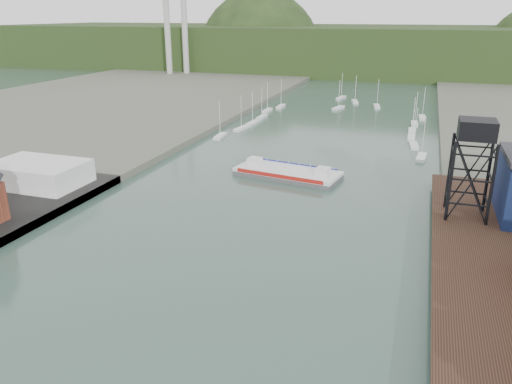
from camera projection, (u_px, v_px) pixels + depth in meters
The scene contains 7 objects.
east_pier at pixel (484, 252), 70.25m from camera, with size 14.00×70.00×2.45m.
white_shed at pixel (38, 173), 98.29m from camera, with size 18.00×12.00×4.50m, color silver.
lift_tower at pixel (476, 135), 77.79m from camera, with size 6.50×6.50×16.00m.
marina_sailboats at pixel (337, 120), 165.20m from camera, with size 57.71×92.65×0.90m.
smokestacks at pixel (176, 20), 270.80m from camera, with size 11.20×8.20×60.00m.
distant_hills at pixel (377, 53), 308.32m from camera, with size 500.00×120.00×80.00m.
chain_ferry at pixel (288, 173), 108.34m from camera, with size 23.66×12.49×3.24m.
Camera 1 is at (26.61, -25.18, 33.67)m, focal length 35.00 mm.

